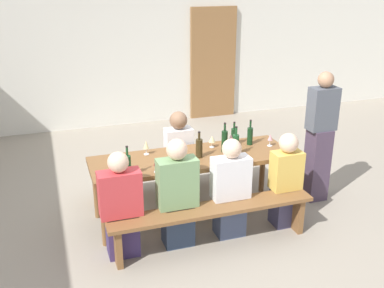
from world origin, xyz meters
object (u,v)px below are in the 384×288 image
at_px(bench_far, 176,165).
at_px(wine_glass_3, 212,139).
at_px(wine_bottle_4, 225,141).
at_px(seated_guest_near_3, 285,181).
at_px(wine_glass_0, 146,145).
at_px(wine_glass_2, 157,162).
at_px(tasting_table, 192,163).
at_px(seated_guest_near_2, 230,191).
at_px(seated_guest_near_1, 177,196).
at_px(wine_bottle_2, 250,136).
at_px(wine_bottle_5, 234,136).
at_px(wine_bottle_3, 199,148).
at_px(wine_glass_1, 270,138).
at_px(standing_host, 319,139).
at_px(bench_near, 213,215).
at_px(seated_guest_far_0, 179,156).
at_px(wine_bottle_0, 236,144).
at_px(wine_glass_4, 231,138).
at_px(seated_guest_near_0, 121,208).
at_px(wooden_door, 213,63).
at_px(wine_bottle_1, 128,165).

xyz_separation_m(bench_far, wine_glass_3, (0.31, -0.47, 0.49)).
distance_m(wine_bottle_4, seated_guest_near_3, 0.83).
height_order(wine_glass_0, wine_glass_2, wine_glass_0).
distance_m(tasting_table, seated_guest_near_2, 0.60).
bearing_deg(seated_guest_near_1, wine_bottle_2, -59.44).
bearing_deg(wine_glass_0, wine_glass_2, -90.92).
xyz_separation_m(tasting_table, wine_bottle_5, (0.59, 0.19, 0.19)).
height_order(tasting_table, seated_guest_near_3, seated_guest_near_3).
bearing_deg(seated_guest_near_1, wine_glass_2, 33.86).
bearing_deg(seated_guest_near_1, tasting_table, -32.59).
bearing_deg(seated_guest_near_2, wine_glass_3, -4.65).
xyz_separation_m(wine_bottle_2, wine_bottle_3, (-0.71, -0.19, 0.00)).
relative_size(tasting_table, wine_glass_1, 15.67).
distance_m(wine_bottle_4, standing_host, 1.21).
bearing_deg(bench_near, seated_guest_near_1, 155.58).
relative_size(seated_guest_near_1, seated_guest_far_0, 1.04).
height_order(wine_glass_0, seated_guest_far_0, seated_guest_far_0).
xyz_separation_m(wine_bottle_0, seated_guest_near_3, (0.44, -0.40, -0.35)).
relative_size(wine_glass_4, seated_guest_near_1, 0.15).
relative_size(wine_glass_1, wine_glass_4, 0.84).
height_order(seated_guest_near_0, seated_guest_far_0, seated_guest_far_0).
height_order(bench_far, standing_host, standing_host).
height_order(wine_bottle_2, seated_guest_near_3, seated_guest_near_3).
bearing_deg(wooden_door, wine_bottle_3, -113.26).
bearing_deg(wine_glass_4, tasting_table, -169.23).
distance_m(bench_near, seated_guest_near_0, 0.94).
xyz_separation_m(tasting_table, wine_bottle_0, (0.48, -0.12, 0.21)).
distance_m(wooden_door, wine_glass_2, 4.41).
distance_m(seated_guest_near_0, seated_guest_far_0, 1.38).
xyz_separation_m(bench_near, seated_guest_far_0, (0.00, 1.18, 0.19)).
xyz_separation_m(wine_bottle_0, wine_bottle_1, (-1.26, -0.16, -0.01)).
distance_m(wine_bottle_3, wine_glass_1, 0.92).
distance_m(wine_bottle_1, wine_glass_4, 1.35).
relative_size(wine_bottle_0, seated_guest_near_2, 0.31).
distance_m(wine_bottle_5, wine_glass_1, 0.43).
height_order(seated_guest_near_3, standing_host, standing_host).
height_order(wine_bottle_5, seated_guest_near_1, seated_guest_near_1).
xyz_separation_m(wine_glass_4, standing_host, (1.09, -0.18, -0.08)).
bearing_deg(seated_guest_far_0, wine_glass_4, 50.78).
relative_size(bench_near, seated_guest_far_0, 1.94).
height_order(wooden_door, seated_guest_near_0, wooden_door).
height_order(bench_far, seated_guest_near_3, seated_guest_near_3).
xyz_separation_m(wine_bottle_3, wine_glass_0, (-0.54, 0.27, 0.00)).
relative_size(wine_bottle_2, wine_bottle_3, 1.02).
height_order(tasting_table, wine_glass_3, wine_glass_3).
xyz_separation_m(wine_bottle_1, wine_bottle_5, (1.38, 0.47, -0.01)).
xyz_separation_m(wine_bottle_2, standing_host, (0.83, -0.22, -0.07)).
distance_m(tasting_table, wine_bottle_0, 0.54).
distance_m(bench_near, seated_guest_near_1, 0.41).
distance_m(wine_bottle_2, wine_glass_4, 0.27).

